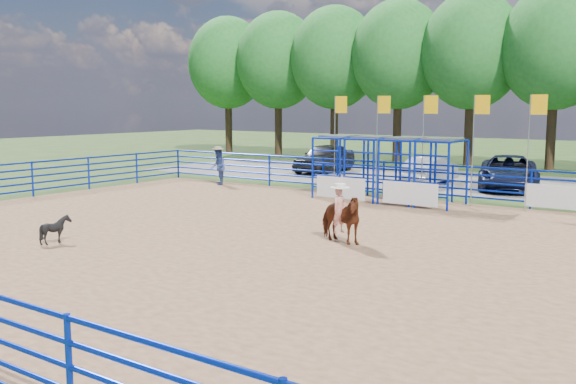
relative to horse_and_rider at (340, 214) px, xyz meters
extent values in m
plane|color=#395522|center=(-0.18, -0.91, -0.83)|extent=(120.00, 120.00, 0.00)
cube|color=#9A704D|center=(-0.18, -0.91, -0.82)|extent=(30.00, 20.00, 0.02)
cube|color=slate|center=(-0.18, 16.09, -0.82)|extent=(40.00, 10.00, 0.01)
imported|color=#622A13|center=(0.00, 0.00, -0.11)|extent=(1.78, 1.13, 1.39)
imported|color=red|center=(0.00, 0.00, 0.77)|extent=(0.41, 0.53, 1.29)
cylinder|color=white|center=(0.00, 0.00, 1.44)|extent=(0.54, 0.54, 0.12)
imported|color=black|center=(-6.42, -4.58, -0.41)|extent=(0.95, 0.93, 0.79)
imported|color=navy|center=(-11.41, 7.97, 0.07)|extent=(1.07, 1.08, 1.76)
cylinder|color=tan|center=(-11.41, 7.97, 0.96)|extent=(0.56, 0.56, 0.11)
imported|color=black|center=(-10.42, 16.07, 0.00)|extent=(2.21, 4.92, 1.64)
imported|color=gray|center=(-3.27, 14.27, -0.15)|extent=(1.51, 4.06, 1.33)
imported|color=black|center=(0.43, 14.56, -0.05)|extent=(3.98, 5.99, 1.53)
cube|color=white|center=(-3.98, 6.86, -0.28)|extent=(2.20, 0.04, 0.85)
cube|color=white|center=(-0.98, 6.86, -0.28)|extent=(2.20, 0.04, 0.85)
cube|color=white|center=(3.82, 9.05, -0.28)|extent=(2.40, 0.04, 0.85)
cylinder|color=#3F2B19|center=(-25.18, 25.09, 1.57)|extent=(0.56, 0.56, 4.80)
ellipsoid|color=#1F6122|center=(-25.18, 25.09, 6.73)|extent=(6.40, 6.40, 7.36)
cylinder|color=#3F2B19|center=(-20.18, 25.09, 1.57)|extent=(0.56, 0.56, 4.80)
ellipsoid|color=#1F6122|center=(-20.18, 25.09, 6.73)|extent=(6.40, 6.40, 7.36)
cylinder|color=#3F2B19|center=(-15.18, 25.09, 1.57)|extent=(0.56, 0.56, 4.80)
ellipsoid|color=#1F6122|center=(-15.18, 25.09, 6.73)|extent=(6.40, 6.40, 7.36)
cylinder|color=#3F2B19|center=(-10.18, 25.09, 1.57)|extent=(0.56, 0.56, 4.80)
ellipsoid|color=#1F6122|center=(-10.18, 25.09, 6.73)|extent=(6.40, 6.40, 7.36)
cylinder|color=#3F2B19|center=(-5.18, 25.09, 1.57)|extent=(0.56, 0.56, 4.80)
ellipsoid|color=#1F6122|center=(-5.18, 25.09, 6.73)|extent=(6.40, 6.40, 7.36)
cylinder|color=#3F2B19|center=(-0.18, 25.09, 1.57)|extent=(0.56, 0.56, 4.80)
ellipsoid|color=#1F6122|center=(-0.18, 25.09, 6.73)|extent=(6.40, 6.40, 7.36)
camera|label=1|loc=(8.87, -15.20, 3.01)|focal=40.00mm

